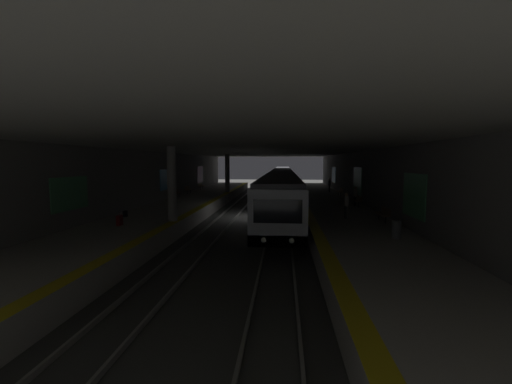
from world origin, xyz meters
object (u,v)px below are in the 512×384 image
Objects in this scene: person_waiting_near at (329,185)px; suitcase_rolling at (120,220)px; metro_train at (282,182)px; bench_left_far at (340,191)px; person_walking_mid at (355,196)px; pillar_far at (227,173)px; pillar_near at (172,184)px; trash_bin at (396,230)px; bench_right_far at (201,185)px; person_standing_far at (346,204)px; backpack_on_floor at (125,214)px; bench_right_near at (176,192)px; bench_right_mid at (188,189)px; bench_left_mid at (358,200)px; bench_left_near at (384,213)px.

suitcase_rolling is at bearing 146.34° from person_waiting_near.
metro_train is 10.42m from bench_left_far.
pillar_far is at bearing 47.91° from person_walking_mid.
pillar_near reaches higher than trash_bin.
bench_right_far is (6.88, 17.07, 0.00)m from bench_left_far.
person_standing_far reaches higher than backpack_on_floor.
person_waiting_near is (20.58, -12.32, -1.41)m from pillar_near.
bench_left_far is 4.41m from person_waiting_near.
bench_right_far is at bearing 0.00° from bench_right_near.
person_walking_mid is (-12.46, -0.41, -0.02)m from person_waiting_near.
bench_right_mid is 26.57m from trash_bin.
trash_bin is (-28.14, -5.60, -0.55)m from metro_train.
trash_bin is at bearing -152.44° from pillar_far.
pillar_near is 2.68× the size of bench_right_mid.
person_walking_mid is at bearing -2.81° from trash_bin.
pillar_near is at bearing 165.02° from metro_train.
pillar_far is at bearing 47.74° from bench_left_mid.
backpack_on_floor is at bearing 112.14° from bench_left_mid.
person_walking_mid reaches higher than bench_right_mid.
bench_right_near is (-3.14, 17.07, 0.00)m from bench_left_far.
bench_left_near is 1.00× the size of bench_right_near.
bench_right_near is (-6.54, 4.18, -1.75)m from pillar_far.
person_waiting_near is 24.25m from trash_bin.
metro_train is 145.15× the size of backpack_on_floor.
bench_right_near is 17.63m from person_walking_mid.
pillar_near is 19.61m from pillar_far.
bench_left_mid and bench_right_mid have the same top height.
pillar_near reaches higher than bench_right_near.
trash_bin is (-19.88, 0.73, -0.10)m from bench_left_far.
bench_right_near is at bearing 180.00° from bench_right_mid.
bench_right_near is 18.80m from person_standing_far.
suitcase_rolling reaches higher than bench_left_mid.
bench_left_mid is 11.60m from trash_bin.
suitcase_rolling is (-1.72, 2.53, -1.98)m from pillar_near.
person_walking_mid reaches higher than trash_bin.
pillar_far reaches higher than bench_right_near.
bench_right_far is 21.93m from backpack_on_floor.
suitcase_rolling is at bearing 99.32° from bench_left_near.
bench_right_near is at bearing 136.74° from metro_train.
metro_train is at bearing -43.26° from bench_right_near.
bench_right_near is at bearing 147.40° from pillar_far.
metro_train is at bearing 20.92° from bench_left_mid.
person_waiting_near is 25.14m from backpack_on_floor.
pillar_far is 2.68× the size of bench_left_far.
person_walking_mid is at bearing -106.32° from bench_right_near.
person_walking_mid is at bearing -67.04° from backpack_on_floor.
bench_left_near is 23.73m from bench_right_mid.
bench_left_far is at bearing -104.78° from pillar_far.
suitcase_rolling is at bearing -173.61° from bench_right_near.
bench_left_near is 2.00× the size of trash_bin.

